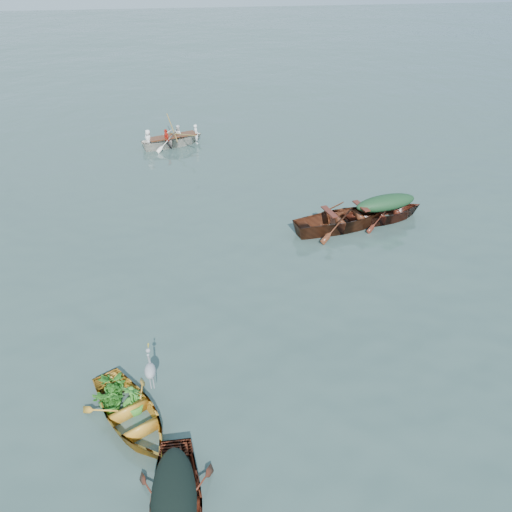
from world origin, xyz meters
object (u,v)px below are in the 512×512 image
Objects in this scene: yellow_dinghy at (132,422)px; rowed_boat at (173,146)px; heron at (151,376)px; open_wooden_boat at (343,228)px; green_tarp_boat at (383,221)px.

yellow_dinghy is 15.72m from rowed_boat.
heron is at bearing 158.57° from rowed_boat.
yellow_dinghy is 1.05m from heron.
rowed_boat is at bearing 20.23° from open_wooden_boat.
open_wooden_boat reaches higher than yellow_dinghy.
heron reaches higher than yellow_dinghy.
heron is at bearing 120.96° from green_tarp_boat.
yellow_dinghy is at bearing 120.49° from green_tarp_boat.
heron is at bearing 5.19° from yellow_dinghy.
rowed_boat reaches higher than yellow_dinghy.
open_wooden_boat is at bearing 18.61° from yellow_dinghy.
yellow_dinghy is 3.45× the size of heron.
rowed_boat is 15.42m from heron.
open_wooden_boat is 5.25× the size of heron.
open_wooden_boat is (6.51, 6.94, 0.00)m from yellow_dinghy.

